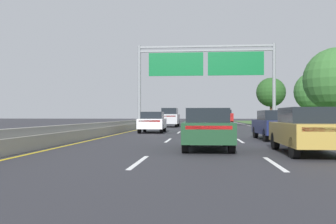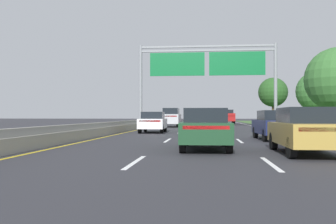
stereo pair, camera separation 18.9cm
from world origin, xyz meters
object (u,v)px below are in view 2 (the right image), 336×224
Objects in this scene: roadside_tree_far at (317,91)px; roadside_tree_distant at (273,92)px; car_gold_right_lane_sedan at (306,130)px; pickup_truck_red at (228,117)px; car_white_left_lane_sedan at (153,122)px; overhead_sign_gantry at (207,68)px; car_silver_left_lane_suv at (171,117)px; car_navy_right_lane_sedan at (275,124)px; car_darkgreen_centre_lane_sedan at (205,128)px.

roadside_tree_distant is (-3.39, 11.56, 0.64)m from roadside_tree_far.
pickup_truck_red is at bearing -0.06° from car_gold_right_lane_sedan.
car_gold_right_lane_sedan is at bearing -155.47° from car_white_left_lane_sedan.
overhead_sign_gantry reaches higher than roadside_tree_distant.
overhead_sign_gantry reaches higher than car_silver_left_lane_suv.
car_navy_right_lane_sedan is 7.29m from car_gold_right_lane_sedan.
roadside_tree_distant is (7.08, 40.17, 4.17)m from car_navy_right_lane_sedan.
car_silver_left_lane_suv is at bearing 17.89° from car_navy_right_lane_sedan.
car_navy_right_lane_sedan is 0.95× the size of car_silver_left_lane_suv.
pickup_truck_red is 0.78× the size of roadside_tree_far.
car_white_left_lane_sedan is 35.95m from roadside_tree_distant.
car_white_left_lane_sedan is 0.64× the size of roadside_tree_far.
car_darkgreen_centre_lane_sedan is at bearing 176.30° from pickup_truck_red.
overhead_sign_gantry reaches higher than pickup_truck_red.
roadside_tree_far is at bearing -16.62° from car_gold_right_lane_sedan.
car_gold_right_lane_sedan is (3.19, -27.64, -5.68)m from overhead_sign_gantry.
roadside_tree_distant reaches higher than pickup_truck_red.
roadside_tree_distant is (7.42, 47.45, 4.17)m from car_gold_right_lane_sedan.
overhead_sign_gantry reaches higher than car_darkgreen_centre_lane_sedan.
car_white_left_lane_sedan is (-4.13, -12.72, -5.68)m from overhead_sign_gantry.
overhead_sign_gantry reaches higher than roadside_tree_far.
car_navy_right_lane_sedan is at bearing -99.99° from roadside_tree_distant.
roadside_tree_distant is (10.60, 19.81, -1.51)m from overhead_sign_gantry.
car_darkgreen_centre_lane_sedan is 14.11m from car_white_left_lane_sedan.
pickup_truck_red is at bearing -1.34° from car_navy_right_lane_sedan.
overhead_sign_gantry is 28.39m from car_gold_right_lane_sedan.
car_gold_right_lane_sedan is at bearing -98.88° from roadside_tree_distant.
car_silver_left_lane_suv is at bearing 157.72° from pickup_truck_red.
roadside_tree_far is at bearing -131.28° from pickup_truck_red.
car_navy_right_lane_sedan is 6.98m from car_darkgreen_centre_lane_sedan.
car_navy_right_lane_sedan is (3.52, -20.36, -5.68)m from overhead_sign_gantry.
car_navy_right_lane_sedan is 1.00× the size of car_white_left_lane_sedan.
pickup_truck_red is (3.34, 17.90, -5.42)m from overhead_sign_gantry.
car_darkgreen_centre_lane_sedan is at bearing -112.36° from roadside_tree_far.
car_darkgreen_centre_lane_sedan is at bearing -165.41° from car_white_left_lane_sedan.
car_darkgreen_centre_lane_sedan is 0.99× the size of car_white_left_lane_sedan.
car_navy_right_lane_sedan is 30.67m from roadside_tree_far.
roadside_tree_far is (10.65, -9.65, 3.28)m from pickup_truck_red.
car_silver_left_lane_suv is at bearing 7.27° from car_darkgreen_centre_lane_sedan.
roadside_tree_far is at bearing 30.51° from overhead_sign_gantry.
roadside_tree_distant is at bearing -37.57° from car_silver_left_lane_suv.
roadside_tree_distant is at bearing -13.85° from car_darkgreen_centre_lane_sedan.
roadside_tree_far reaches higher than car_darkgreen_centre_lane_sedan.
roadside_tree_far is at bearing -73.64° from roadside_tree_distant.
roadside_tree_far is at bearing -21.72° from car_navy_right_lane_sedan.
roadside_tree_distant is at bearing 106.36° from roadside_tree_far.
pickup_truck_red is 1.23× the size of car_gold_right_lane_sedan.
car_darkgreen_centre_lane_sedan is at bearing -172.16° from car_silver_left_lane_suv.
pickup_truck_red is at bearing 79.42° from overhead_sign_gantry.
car_gold_right_lane_sedan is (-0.34, -7.28, 0.00)m from car_navy_right_lane_sedan.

